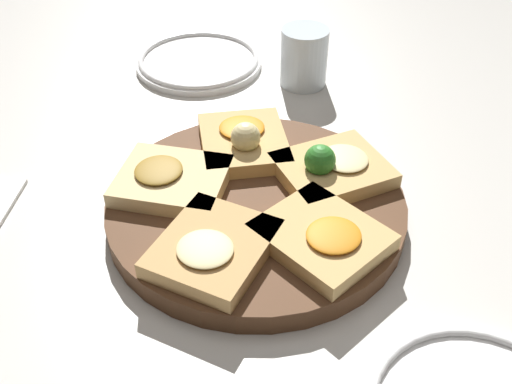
# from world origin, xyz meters

# --- Properties ---
(ground_plane) EXTENTS (3.00, 3.00, 0.00)m
(ground_plane) POSITION_xyz_m (0.00, 0.00, 0.00)
(ground_plane) COLOR beige
(serving_board) EXTENTS (0.33, 0.33, 0.02)m
(serving_board) POSITION_xyz_m (0.00, 0.00, 0.01)
(serving_board) COLOR #51331E
(serving_board) RESTS_ON ground_plane
(focaccia_slice_0) EXTENTS (0.15, 0.15, 0.02)m
(focaccia_slice_0) POSITION_xyz_m (0.08, -0.05, 0.03)
(focaccia_slice_0) COLOR tan
(focaccia_slice_0) RESTS_ON serving_board
(focaccia_slice_1) EXTENTS (0.15, 0.15, 0.02)m
(focaccia_slice_1) POSITION_xyz_m (0.08, 0.06, 0.03)
(focaccia_slice_1) COLOR tan
(focaccia_slice_1) RESTS_ON serving_board
(focaccia_slice_2) EXTENTS (0.13, 0.14, 0.05)m
(focaccia_slice_2) POSITION_xyz_m (-0.03, 0.09, 0.04)
(focaccia_slice_2) COLOR tan
(focaccia_slice_2) RESTS_ON serving_board
(focaccia_slice_3) EXTENTS (0.12, 0.11, 0.05)m
(focaccia_slice_3) POSITION_xyz_m (-0.09, -0.01, 0.04)
(focaccia_slice_3) COLOR tan
(focaccia_slice_3) RESTS_ON serving_board
(focaccia_slice_4) EXTENTS (0.13, 0.14, 0.02)m
(focaccia_slice_4) POSITION_xyz_m (-0.03, -0.09, 0.03)
(focaccia_slice_4) COLOR #E5C689
(focaccia_slice_4) RESTS_ON serving_board
(plate_left) EXTENTS (0.20, 0.20, 0.02)m
(plate_left) POSITION_xyz_m (-0.36, -0.06, 0.01)
(plate_left) COLOR white
(plate_left) RESTS_ON ground_plane
(water_glass) EXTENTS (0.07, 0.07, 0.09)m
(water_glass) POSITION_xyz_m (-0.29, 0.10, 0.04)
(water_glass) COLOR silver
(water_glass) RESTS_ON ground_plane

